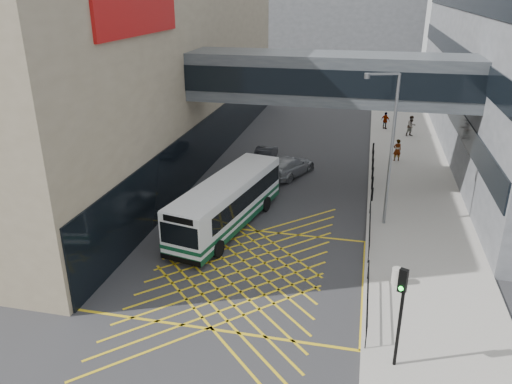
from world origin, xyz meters
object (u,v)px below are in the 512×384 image
Objects in this scene: car_silver at (289,165)px; traffic_light at (401,304)px; bus at (228,202)px; pedestrian_b at (411,126)px; car_white at (200,209)px; street_lamp at (389,142)px; litter_bin at (397,276)px; pedestrian_a at (397,150)px; pedestrian_c at (385,121)px; car_dark at (266,154)px.

traffic_light is (6.88, -19.11, 2.05)m from car_silver.
traffic_light reaches higher than car_silver.
car_silver is at bearing 133.54° from traffic_light.
pedestrian_b is (11.37, 21.35, -0.43)m from bus.
car_silver is at bearing -121.95° from car_white.
street_lamp reaches higher than litter_bin.
pedestrian_a is (0.90, 23.82, -1.79)m from traffic_light.
street_lamp is at bearing 120.93° from pedestrian_c.
pedestrian_c reaches higher than car_white.
pedestrian_c is at bearing 113.48° from traffic_light.
traffic_light is at bearing 122.06° from pedestrian_c.
pedestrian_c reaches higher than litter_bin.
car_silver is 20.42m from traffic_light.
bus is 6.46× the size of pedestrian_c.
street_lamp is 12.55m from pedestrian_a.
car_silver is 0.57× the size of street_lamp.
pedestrian_b is (9.29, 12.28, 0.33)m from car_silver.
pedestrian_c is at bearing -104.78° from pedestrian_a.
litter_bin is (0.28, 5.60, -2.26)m from traffic_light.
car_white is at bearing 179.26° from bus.
pedestrian_a is at bearing -169.30° from car_dark.
litter_bin is 0.46× the size of pedestrian_a.
car_dark is 0.47× the size of street_lamp.
car_silver is (3.89, 8.68, 0.05)m from car_white.
bus reaches higher than pedestrian_a.
litter_bin is at bearing 122.60° from pedestrian_c.
pedestrian_c is (0.15, 33.45, -1.85)m from traffic_light.
street_lamp reaches higher than car_silver.
car_silver is 15.40m from pedestrian_b.
bus is 24.20m from pedestrian_b.
pedestrian_c is (9.34, 11.66, 0.33)m from car_dark.
pedestrian_a is 9.65m from pedestrian_c.
car_white is at bearing 87.49° from car_silver.
street_lamp reaches higher than pedestrian_a.
pedestrian_c reaches higher than car_dark.
pedestrian_a is 0.93× the size of pedestrian_b.
car_dark is at bearing -105.75° from car_white.
pedestrian_b is (2.13, 25.79, 0.53)m from litter_bin.
pedestrian_c reaches higher than car_silver.
car_dark is 3.53m from car_silver.
car_white is 9.52m from car_silver.
street_lamp is (8.82, -9.78, 4.42)m from car_dark.
car_dark is 2.33× the size of pedestrian_a.
traffic_light reaches higher than litter_bin.
traffic_light is at bearing -36.82° from bus.
car_dark is 10.30m from pedestrian_a.
traffic_light is 23.91m from pedestrian_a.
bus is 25.12m from pedestrian_c.
street_lamp is (8.59, 1.97, 3.52)m from bus.
pedestrian_b is 3.06m from pedestrian_c.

